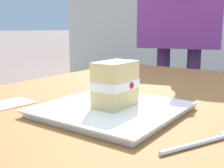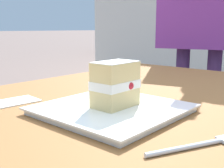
# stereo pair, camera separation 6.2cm
# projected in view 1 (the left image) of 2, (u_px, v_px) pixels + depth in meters

# --- Properties ---
(patio_table) EXTENTS (1.37, 0.78, 0.75)m
(patio_table) POSITION_uv_depth(u_px,v_px,m) (105.00, 140.00, 0.77)
(patio_table) COLOR brown
(patio_table) RESTS_ON ground
(dessert_plate) EXTENTS (0.28, 0.28, 0.02)m
(dessert_plate) POSITION_uv_depth(u_px,v_px,m) (112.00, 109.00, 0.63)
(dessert_plate) COLOR white
(dessert_plate) RESTS_ON patio_table
(cake_slice) EXTENTS (0.10, 0.07, 0.10)m
(cake_slice) POSITION_uv_depth(u_px,v_px,m) (115.00, 84.00, 0.62)
(cake_slice) COLOR #E0C17A
(cake_slice) RESTS_ON dessert_plate
(dessert_fork) EXTENTS (0.16, 0.09, 0.01)m
(dessert_fork) POSITION_uv_depth(u_px,v_px,m) (208.00, 141.00, 0.46)
(dessert_fork) COLOR silver
(dessert_fork) RESTS_ON patio_table
(paper_napkin) EXTENTS (0.12, 0.09, 0.00)m
(paper_napkin) POSITION_uv_depth(u_px,v_px,m) (7.00, 104.00, 0.69)
(paper_napkin) COLOR silver
(paper_napkin) RESTS_ON patio_table
(parked_car_near) EXTENTS (4.49, 3.72, 1.46)m
(parked_car_near) POSITION_uv_depth(u_px,v_px,m) (136.00, 32.00, 11.44)
(parked_car_near) COLOR black
(parked_car_near) RESTS_ON ground
(parked_car_far) EXTENTS (3.95, 4.42, 1.45)m
(parked_car_far) POSITION_uv_depth(u_px,v_px,m) (211.00, 31.00, 16.08)
(parked_car_far) COLOR navy
(parked_car_far) RESTS_ON ground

